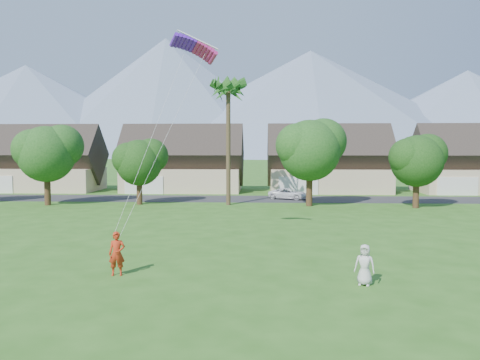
# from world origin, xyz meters

# --- Properties ---
(ground) EXTENTS (500.00, 500.00, 0.00)m
(ground) POSITION_xyz_m (0.00, 0.00, 0.00)
(ground) COLOR #2D6019
(ground) RESTS_ON ground
(street) EXTENTS (90.00, 7.00, 0.01)m
(street) POSITION_xyz_m (0.00, 34.00, 0.01)
(street) COLOR #2D2D30
(street) RESTS_ON ground
(kite_flyer) EXTENTS (0.79, 0.58, 1.98)m
(kite_flyer) POSITION_xyz_m (-5.20, 2.48, 0.99)
(kite_flyer) COLOR #B32D14
(kite_flyer) RESTS_ON ground
(watcher) EXTENTS (0.98, 0.82, 1.72)m
(watcher) POSITION_xyz_m (5.60, 1.48, 0.86)
(watcher) COLOR silver
(watcher) RESTS_ON ground
(parked_car) EXTENTS (4.77, 3.45, 1.21)m
(parked_car) POSITION_xyz_m (4.31, 34.00, 0.60)
(parked_car) COLOR white
(parked_car) RESTS_ON ground
(mountain_ridge) EXTENTS (540.00, 240.00, 70.00)m
(mountain_ridge) POSITION_xyz_m (10.40, 260.00, 29.07)
(mountain_ridge) COLOR slate
(mountain_ridge) RESTS_ON ground
(houses_row) EXTENTS (72.75, 8.19, 8.86)m
(houses_row) POSITION_xyz_m (0.49, 42.99, 3.44)
(houses_row) COLOR beige
(houses_row) RESTS_ON ground
(tree_row) EXTENTS (62.27, 6.67, 8.45)m
(tree_row) POSITION_xyz_m (-1.14, 27.92, 4.89)
(tree_row) COLOR #47301C
(tree_row) RESTS_ON ground
(fan_palm) EXTENTS (3.00, 3.00, 13.80)m
(fan_palm) POSITION_xyz_m (-2.00, 28.50, 11.80)
(fan_palm) COLOR #4C3D26
(fan_palm) RESTS_ON ground
(parafoil_kite) EXTENTS (2.82, 1.36, 0.50)m
(parafoil_kite) POSITION_xyz_m (-2.52, 8.82, 11.47)
(parafoil_kite) COLOR #5C1BCB
(parafoil_kite) RESTS_ON ground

